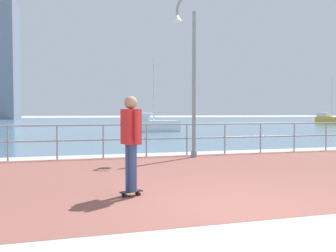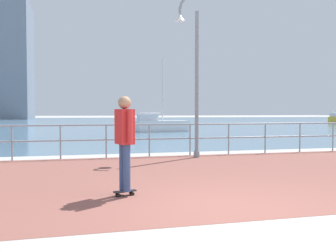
# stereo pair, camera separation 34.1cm
# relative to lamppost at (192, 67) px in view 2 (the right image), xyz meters

# --- Properties ---
(ground) EXTENTS (220.00, 220.00, 0.00)m
(ground) POSITION_rel_lamppost_xyz_m (-1.27, 33.87, -2.91)
(ground) COLOR #ADAAA5
(brick_paving) EXTENTS (28.00, 7.36, 0.01)m
(brick_paving) POSITION_rel_lamppost_xyz_m (-1.27, -3.12, -2.90)
(brick_paving) COLOR brown
(brick_paving) RESTS_ON ground
(harbor_water) EXTENTS (180.00, 88.00, 0.00)m
(harbor_water) POSITION_rel_lamppost_xyz_m (-1.27, 45.56, -2.90)
(harbor_water) COLOR slate
(harbor_water) RESTS_ON ground
(waterfront_railing) EXTENTS (25.25, 0.06, 1.08)m
(waterfront_railing) POSITION_rel_lamppost_xyz_m (-1.27, 0.56, -2.16)
(waterfront_railing) COLOR #8C99A3
(waterfront_railing) RESTS_ON ground
(lamppost) EXTENTS (0.80, 0.40, 5.25)m
(lamppost) POSITION_rel_lamppost_xyz_m (0.00, 0.00, 0.00)
(lamppost) COLOR gray
(lamppost) RESTS_ON ground
(skateboarder) EXTENTS (0.41, 0.55, 1.73)m
(skateboarder) POSITION_rel_lamppost_xyz_m (-2.78, -4.90, -1.87)
(skateboarder) COLOR black
(skateboarder) RESTS_ON ground
(sailboat_navy) EXTENTS (4.01, 1.65, 5.48)m
(sailboat_navy) POSITION_rel_lamppost_xyz_m (2.49, 15.29, -2.38)
(sailboat_navy) COLOR white
(sailboat_navy) RESTS_ON ground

